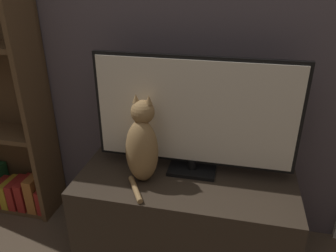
% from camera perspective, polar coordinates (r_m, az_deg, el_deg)
% --- Properties ---
extents(wall_back, '(4.80, 0.05, 2.60)m').
position_cam_1_polar(wall_back, '(1.80, 5.56, 18.97)').
color(wall_back, '#564C51').
rests_on(wall_back, ground_plane).
extents(tv_stand, '(1.17, 0.54, 0.49)m').
position_cam_1_polar(tv_stand, '(1.94, 2.94, -15.03)').
color(tv_stand, '#33281E').
rests_on(tv_stand, ground_plane).
extents(tv, '(1.06, 0.16, 0.65)m').
position_cam_1_polar(tv, '(1.69, 4.57, 1.89)').
color(tv, black).
rests_on(tv, tv_stand).
extents(cat, '(0.18, 0.30, 0.47)m').
position_cam_1_polar(cat, '(1.68, -4.50, -3.41)').
color(cat, '#997547').
rests_on(cat, tv_stand).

